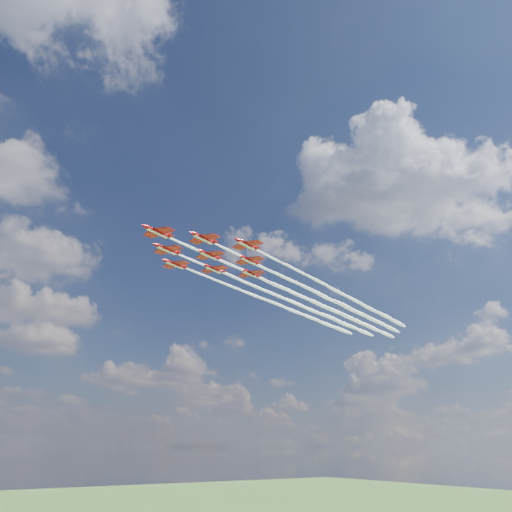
# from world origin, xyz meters

# --- Properties ---
(jet_lead) EXTENTS (121.77, 49.77, 2.46)m
(jet_lead) POSITION_xyz_m (44.69, 17.77, 77.34)
(jet_lead) COLOR #AB090C
(jet_row2_port) EXTENTS (121.77, 49.77, 2.46)m
(jet_row2_port) POSITION_xyz_m (56.05, 15.20, 77.34)
(jet_row2_port) COLOR #AB090C
(jet_row2_starb) EXTENTS (121.77, 49.77, 2.46)m
(jet_row2_starb) POSITION_xyz_m (51.40, 27.28, 77.34)
(jet_row2_starb) COLOR #AB090C
(jet_row3_port) EXTENTS (121.77, 49.77, 2.46)m
(jet_row3_port) POSITION_xyz_m (67.40, 12.64, 77.34)
(jet_row3_port) COLOR #AB090C
(jet_row3_centre) EXTENTS (121.77, 49.77, 2.46)m
(jet_row3_centre) POSITION_xyz_m (62.75, 24.72, 77.34)
(jet_row3_centre) COLOR #AB090C
(jet_row3_starb) EXTENTS (121.77, 49.77, 2.46)m
(jet_row3_starb) POSITION_xyz_m (58.10, 36.80, 77.34)
(jet_row3_starb) COLOR #AB090C
(jet_row4_port) EXTENTS (121.77, 49.77, 2.46)m
(jet_row4_port) POSITION_xyz_m (74.11, 22.16, 77.34)
(jet_row4_port) COLOR #AB090C
(jet_row4_starb) EXTENTS (121.77, 49.77, 2.46)m
(jet_row4_starb) POSITION_xyz_m (69.46, 34.24, 77.34)
(jet_row4_starb) COLOR #AB090C
(jet_tail) EXTENTS (121.77, 49.77, 2.46)m
(jet_tail) POSITION_xyz_m (80.81, 31.67, 77.34)
(jet_tail) COLOR #AB090C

